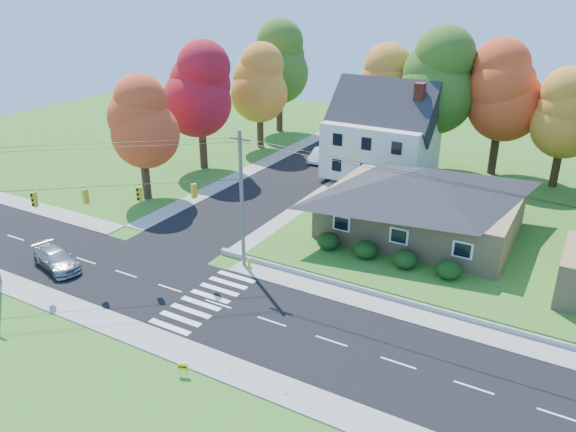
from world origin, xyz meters
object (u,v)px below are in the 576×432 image
object	(u,v)px
ranch_house	(422,200)
silver_sedan	(56,259)
white_car	(320,155)
fire_hydrant	(249,263)

from	to	relation	value
ranch_house	silver_sedan	distance (m)	27.54
ranch_house	white_car	bearing A→B (deg)	138.19
ranch_house	fire_hydrant	size ratio (longest dim) A/B	19.33
ranch_house	fire_hydrant	xyz separation A→B (m)	(-8.99, -10.90, -2.90)
fire_hydrant	ranch_house	bearing A→B (deg)	50.49
fire_hydrant	silver_sedan	bearing A→B (deg)	-149.99
silver_sedan	white_car	bearing A→B (deg)	7.30
silver_sedan	fire_hydrant	size ratio (longest dim) A/B	6.27
silver_sedan	fire_hydrant	bearing A→B (deg)	-44.10
fire_hydrant	white_car	bearing A→B (deg)	105.60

